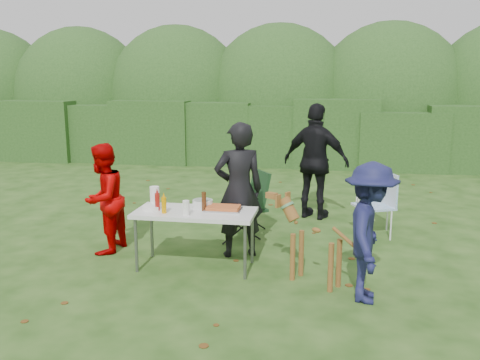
% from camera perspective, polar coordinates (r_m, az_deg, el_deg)
% --- Properties ---
extents(ground, '(80.00, 80.00, 0.00)m').
position_cam_1_polar(ground, '(6.51, -4.47, -9.95)').
color(ground, '#1E4211').
extents(hedge_row, '(22.00, 1.40, 1.70)m').
position_cam_1_polar(hedge_row, '(14.04, 3.68, 5.14)').
color(hedge_row, '#23471C').
rests_on(hedge_row, ground).
extents(shrub_backdrop, '(20.00, 2.60, 3.20)m').
position_cam_1_polar(shrub_backdrop, '(15.56, 4.39, 8.51)').
color(shrub_backdrop, '#3D6628').
rests_on(shrub_backdrop, ground).
extents(folding_table, '(1.50, 0.70, 0.74)m').
position_cam_1_polar(folding_table, '(6.37, -5.07, -3.94)').
color(folding_table, silver).
rests_on(folding_table, ground).
extents(person_cook, '(0.77, 0.65, 1.81)m').
position_cam_1_polar(person_cook, '(6.73, -0.13, -1.14)').
color(person_cook, black).
rests_on(person_cook, ground).
extents(person_red_jacket, '(0.64, 0.79, 1.51)m').
position_cam_1_polar(person_red_jacket, '(7.16, -15.11, -2.03)').
color(person_red_jacket, '#B80000').
rests_on(person_red_jacket, ground).
extents(person_black_puffy, '(1.24, 0.84, 1.96)m').
position_cam_1_polar(person_black_puffy, '(8.67, 8.52, 2.05)').
color(person_black_puffy, black).
rests_on(person_black_puffy, ground).
extents(child, '(0.65, 1.02, 1.51)m').
position_cam_1_polar(child, '(5.58, 14.36, -5.74)').
color(child, '#181A45').
rests_on(child, ground).
extents(dog, '(1.10, 0.89, 0.98)m').
position_cam_1_polar(dog, '(5.97, 8.52, -7.01)').
color(dog, brown).
rests_on(dog, ground).
extents(camping_chair, '(0.88, 0.88, 1.01)m').
position_cam_1_polar(camping_chair, '(7.61, 0.54, -2.75)').
color(camping_chair, '#18381B').
rests_on(camping_chair, ground).
extents(lawn_chair, '(0.74, 0.74, 0.96)m').
position_cam_1_polar(lawn_chair, '(8.02, 14.77, -2.60)').
color(lawn_chair, '#4689C9').
rests_on(lawn_chair, ground).
extents(food_tray, '(0.45, 0.30, 0.02)m').
position_cam_1_polar(food_tray, '(6.36, -1.87, -3.33)').
color(food_tray, '#B7B7BA').
rests_on(food_tray, folding_table).
extents(focaccia_bread, '(0.40, 0.26, 0.04)m').
position_cam_1_polar(focaccia_bread, '(6.35, -1.87, -3.09)').
color(focaccia_bread, '#C45C2A').
rests_on(focaccia_bread, food_tray).
extents(mustard_bottle, '(0.06, 0.06, 0.20)m').
position_cam_1_polar(mustard_bottle, '(6.27, -8.53, -2.81)').
color(mustard_bottle, '#D28B00').
rests_on(mustard_bottle, folding_table).
extents(ketchup_bottle, '(0.06, 0.06, 0.22)m').
position_cam_1_polar(ketchup_bottle, '(6.41, -9.27, -2.44)').
color(ketchup_bottle, maroon).
rests_on(ketchup_bottle, folding_table).
extents(beer_bottle, '(0.06, 0.06, 0.24)m').
position_cam_1_polar(beer_bottle, '(6.33, -4.08, -2.41)').
color(beer_bottle, '#47230F').
rests_on(beer_bottle, folding_table).
extents(paper_towel_roll, '(0.12, 0.12, 0.26)m').
position_cam_1_polar(paper_towel_roll, '(6.62, -9.56, -1.83)').
color(paper_towel_roll, white).
rests_on(paper_towel_roll, folding_table).
extents(cup_stack, '(0.08, 0.08, 0.18)m').
position_cam_1_polar(cup_stack, '(6.15, -6.07, -3.13)').
color(cup_stack, white).
rests_on(cup_stack, folding_table).
extents(pasta_bowl, '(0.26, 0.26, 0.10)m').
position_cam_1_polar(pasta_bowl, '(6.51, -4.21, -2.66)').
color(pasta_bowl, silver).
rests_on(pasta_bowl, folding_table).
extents(plate_stack, '(0.24, 0.24, 0.05)m').
position_cam_1_polar(plate_stack, '(6.49, -9.89, -3.07)').
color(plate_stack, white).
rests_on(plate_stack, folding_table).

